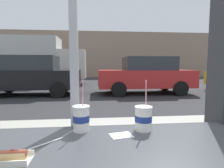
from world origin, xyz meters
TOP-DOWN VIEW (x-y plane):
  - ground_plane at (0.00, 8.00)m, footprint 60.00×60.00m
  - sidewalk_strip at (0.00, 1.60)m, footprint 16.00×2.80m
  - building_facade_far at (0.00, 19.71)m, footprint 28.00×1.20m
  - soda_cup_left at (0.42, -0.07)m, footprint 0.11×0.11m
  - soda_cup_right at (0.05, -0.05)m, footprint 0.10×0.10m
  - hotdog_tray_far at (-0.25, -0.39)m, footprint 0.24×0.09m
  - loose_straw at (-0.11, -0.22)m, footprint 0.14×0.14m
  - napkin_wrapper at (0.27, -0.15)m, footprint 0.14×0.11m
  - parked_car_black at (-2.63, 7.38)m, footprint 4.24×1.95m
  - parked_car_red at (2.56, 7.38)m, footprint 4.34×2.03m
  - box_truck at (-3.82, 11.89)m, footprint 6.42×2.44m

SIDE VIEW (x-z plane):
  - ground_plane at x=0.00m, z-range 0.00..0.00m
  - sidewalk_strip at x=0.00m, z-range 0.00..0.12m
  - parked_car_red at x=2.56m, z-range 0.02..1.72m
  - parked_car_black at x=-2.63m, z-range 0.01..1.75m
  - napkin_wrapper at x=0.27m, z-range 0.92..0.93m
  - loose_straw at x=-0.11m, z-range 0.92..0.93m
  - hotdog_tray_far at x=-0.25m, z-range 0.92..0.97m
  - soda_cup_left at x=0.42m, z-range 0.85..1.15m
  - soda_cup_right at x=0.05m, z-range 0.85..1.15m
  - box_truck at x=-3.82m, z-range 0.11..3.28m
  - building_facade_far at x=0.00m, z-range 0.00..4.97m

